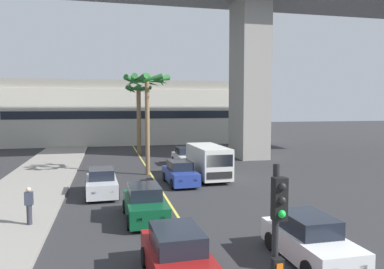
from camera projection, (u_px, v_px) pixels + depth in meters
name	position (u px, v px, depth m)	size (l,w,h in m)	color
lane_stripe_center	(158.00, 185.00, 24.39)	(0.14, 56.00, 0.01)	#DBCC4C
pier_building_backdrop	(131.00, 113.00, 51.86)	(34.81, 8.04, 8.52)	beige
car_queue_front	(102.00, 183.00, 21.71)	(1.96, 4.16, 1.56)	#B7BABF
car_queue_second	(180.00, 173.00, 24.76)	(1.96, 4.16, 1.56)	navy
car_queue_third	(145.00, 204.00, 17.11)	(1.90, 4.14, 1.56)	#0C4728
car_queue_fourth	(310.00, 240.00, 12.48)	(1.87, 4.12, 1.56)	white
car_queue_fifth	(185.00, 157.00, 32.62)	(1.90, 4.13, 1.56)	white
car_queue_sixth	(178.00, 258.00, 11.07)	(1.95, 4.16, 1.56)	maroon
delivery_van	(208.00, 161.00, 26.51)	(2.26, 5.30, 2.36)	silver
traffic_light_median_near	(277.00, 247.00, 6.65)	(0.24, 0.37, 4.20)	black
palm_tree_near_median	(147.00, 89.00, 27.70)	(3.53, 3.52, 7.63)	brown
palm_tree_mid_median	(139.00, 100.00, 39.50)	(2.84, 2.81, 7.44)	brown
pedestrian_mid_block	(29.00, 205.00, 15.88)	(0.34, 0.22, 1.62)	#2D2D38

